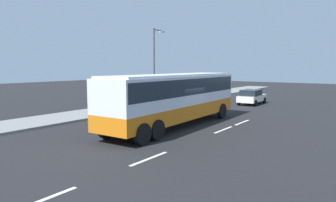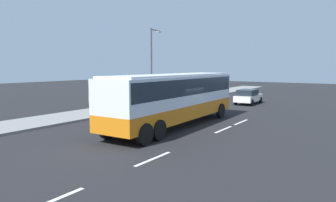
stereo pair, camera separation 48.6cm
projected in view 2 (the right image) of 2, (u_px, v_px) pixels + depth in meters
name	position (u px, v px, depth m)	size (l,w,h in m)	color
ground_plane	(181.00, 126.00, 19.84)	(120.00, 120.00, 0.00)	black
sidewalk_curb	(90.00, 113.00, 24.64)	(80.00, 4.00, 0.15)	gray
lane_centreline	(159.00, 156.00, 13.09)	(22.94, 0.16, 0.01)	white
coach_bus	(175.00, 94.00, 19.47)	(12.35, 3.07, 3.37)	orange
car_white_minivan	(248.00, 96.00, 31.32)	(4.37, 1.97, 1.52)	white
pedestrian_near_curb	(91.00, 101.00, 23.67)	(0.32, 0.32, 1.76)	black
pedestrian_at_crossing	(127.00, 97.00, 27.70)	(0.32, 0.32, 1.67)	brown
street_lamp	(152.00, 62.00, 28.78)	(1.61, 0.24, 7.30)	#47474C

